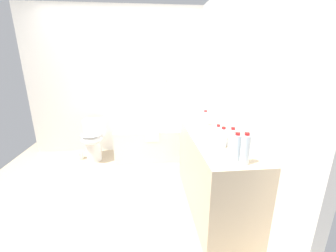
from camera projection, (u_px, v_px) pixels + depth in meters
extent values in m
plane|color=tan|center=(118.00, 190.00, 2.83)|extent=(3.81, 3.81, 0.00)
cube|color=silver|center=(122.00, 83.00, 3.79)|extent=(3.21, 0.10, 2.51)
cube|color=silver|center=(232.00, 93.00, 2.60)|extent=(0.10, 3.12, 2.51)
cube|color=white|center=(160.00, 141.00, 3.78)|extent=(1.50, 0.68, 0.55)
cube|color=white|center=(159.00, 129.00, 3.71)|extent=(1.23, 0.49, 0.09)
cylinder|color=#A1A1A6|center=(193.00, 123.00, 3.74)|extent=(0.09, 0.03, 0.03)
cylinder|color=#A1A1A6|center=(162.00, 94.00, 3.84)|extent=(0.23, 0.03, 0.60)
cylinder|color=#A1A1A6|center=(135.00, 103.00, 3.84)|extent=(0.25, 0.03, 0.03)
cube|color=white|center=(152.00, 136.00, 3.39)|extent=(0.22, 0.03, 0.20)
cylinder|color=white|center=(94.00, 149.00, 3.63)|extent=(0.24, 0.24, 0.39)
ellipsoid|color=white|center=(92.00, 139.00, 3.53)|extent=(0.36, 0.37, 0.15)
ellipsoid|color=white|center=(91.00, 134.00, 3.50)|extent=(0.34, 0.35, 0.02)
cube|color=white|center=(95.00, 127.00, 3.70)|extent=(0.36, 0.20, 0.29)
cylinder|color=#A7A7AC|center=(94.00, 119.00, 3.66)|extent=(0.03, 0.03, 0.01)
cube|color=tan|center=(213.00, 172.00, 2.41)|extent=(0.53, 1.47, 0.86)
cylinder|color=white|center=(214.00, 134.00, 2.28)|extent=(0.28, 0.28, 0.05)
cylinder|color=#A5A5AA|center=(230.00, 133.00, 2.30)|extent=(0.02, 0.02, 0.05)
cylinder|color=#A5A5AA|center=(225.00, 131.00, 2.29)|extent=(0.12, 0.02, 0.02)
cylinder|color=#A5A5AA|center=(232.00, 136.00, 2.25)|extent=(0.03, 0.03, 0.04)
cylinder|color=#A5A5AA|center=(228.00, 132.00, 2.36)|extent=(0.03, 0.03, 0.04)
cylinder|color=silver|center=(232.00, 142.00, 1.83)|extent=(0.06, 0.06, 0.22)
cylinder|color=red|center=(233.00, 128.00, 1.80)|extent=(0.03, 0.03, 0.02)
cylinder|color=silver|center=(218.00, 135.00, 2.04)|extent=(0.06, 0.06, 0.18)
cylinder|color=red|center=(218.00, 125.00, 2.01)|extent=(0.04, 0.04, 0.02)
cylinder|color=silver|center=(236.00, 148.00, 1.71)|extent=(0.07, 0.07, 0.21)
cylinder|color=red|center=(238.00, 134.00, 1.68)|extent=(0.04, 0.04, 0.02)
cylinder|color=silver|center=(223.00, 138.00, 1.97)|extent=(0.07, 0.07, 0.18)
cylinder|color=red|center=(224.00, 128.00, 1.94)|extent=(0.04, 0.04, 0.02)
cylinder|color=silver|center=(205.00, 119.00, 2.64)|extent=(0.07, 0.07, 0.18)
cylinder|color=red|center=(206.00, 111.00, 2.61)|extent=(0.04, 0.04, 0.02)
cylinder|color=silver|center=(245.00, 150.00, 1.64)|extent=(0.07, 0.07, 0.24)
cylinder|color=red|center=(247.00, 134.00, 1.61)|extent=(0.04, 0.04, 0.02)
cylinder|color=white|center=(202.00, 120.00, 2.78)|extent=(0.08, 0.08, 0.08)
cylinder|color=white|center=(226.00, 141.00, 2.05)|extent=(0.06, 0.06, 0.08)
cube|color=white|center=(210.00, 128.00, 2.54)|extent=(0.09, 0.06, 0.02)
cylinder|color=white|center=(80.00, 155.00, 3.70)|extent=(0.11, 0.11, 0.13)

